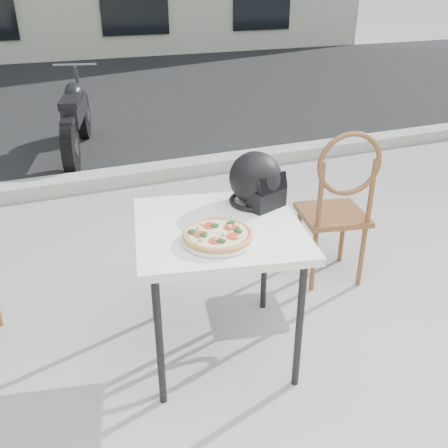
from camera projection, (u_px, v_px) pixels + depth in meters
name	position (u px, v px, depth m)	size (l,w,h in m)	color
ground	(343.00, 383.00, 2.40)	(80.00, 80.00, 0.00)	#9B9993
street_asphalt	(95.00, 95.00, 8.18)	(30.00, 8.00, 0.00)	black
curb	(164.00, 170.00, 4.85)	(30.00, 0.25, 0.12)	#ABA9A0
cafe_table_main	(219.00, 237.00, 2.34)	(0.91, 0.91, 0.72)	white
plate	(218.00, 239.00, 2.16)	(0.39, 0.39, 0.02)	silver
pizza	(218.00, 234.00, 2.15)	(0.36, 0.36, 0.04)	#DA9650
helmet	(257.00, 181.00, 2.47)	(0.33, 0.34, 0.27)	black
cafe_chair_main	(339.00, 200.00, 2.96)	(0.46, 0.46, 1.01)	brown
motorcycle	(76.00, 119.00, 5.32)	(0.61, 1.77, 0.89)	black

